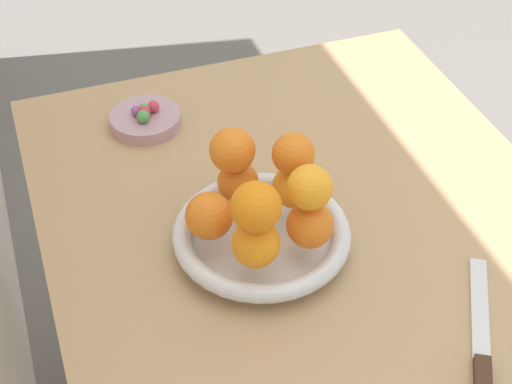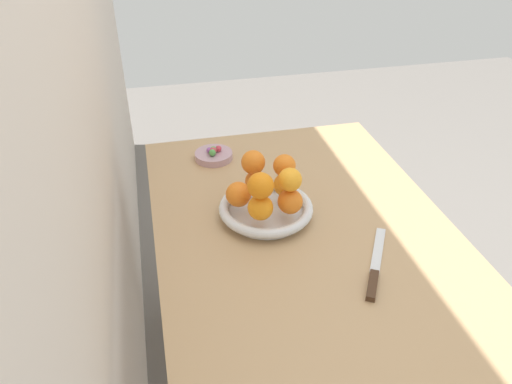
# 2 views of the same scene
# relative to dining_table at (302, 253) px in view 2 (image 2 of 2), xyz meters

# --- Properties ---
(wall_back) EXTENTS (4.00, 0.05, 2.50)m
(wall_back) POSITION_rel_dining_table_xyz_m (0.00, 0.50, 0.60)
(wall_back) COLOR beige
(wall_back) RESTS_ON ground_plane
(dining_table) EXTENTS (1.10, 0.76, 0.74)m
(dining_table) POSITION_rel_dining_table_xyz_m (0.00, 0.00, 0.00)
(dining_table) COLOR tan
(dining_table) RESTS_ON ground_plane
(fruit_bowl) EXTENTS (0.25, 0.25, 0.04)m
(fruit_bowl) POSITION_rel_dining_table_xyz_m (0.07, 0.09, 0.11)
(fruit_bowl) COLOR silver
(fruit_bowl) RESTS_ON dining_table
(candy_dish) EXTENTS (0.12, 0.12, 0.02)m
(candy_dish) POSITION_rel_dining_table_xyz_m (0.40, 0.17, 0.10)
(candy_dish) COLOR #B28C99
(candy_dish) RESTS_ON dining_table
(orange_0) EXTENTS (0.06, 0.06, 0.06)m
(orange_0) POSITION_rel_dining_table_xyz_m (0.01, 0.11, 0.16)
(orange_0) COLOR orange
(orange_0) RESTS_ON fruit_bowl
(orange_1) EXTENTS (0.06, 0.06, 0.06)m
(orange_1) POSITION_rel_dining_table_xyz_m (0.02, 0.04, 0.16)
(orange_1) COLOR orange
(orange_1) RESTS_ON fruit_bowl
(orange_2) EXTENTS (0.06, 0.06, 0.06)m
(orange_2) POSITION_rel_dining_table_xyz_m (0.10, 0.03, 0.16)
(orange_2) COLOR orange
(orange_2) RESTS_ON fruit_bowl
(orange_3) EXTENTS (0.06, 0.06, 0.06)m
(orange_3) POSITION_rel_dining_table_xyz_m (0.14, 0.10, 0.16)
(orange_3) COLOR orange
(orange_3) RESTS_ON fruit_bowl
(orange_4) EXTENTS (0.07, 0.07, 0.07)m
(orange_4) POSITION_rel_dining_table_xyz_m (0.08, 0.16, 0.16)
(orange_4) COLOR orange
(orange_4) RESTS_ON fruit_bowl
(orange_5) EXTENTS (0.06, 0.06, 0.06)m
(orange_5) POSITION_rel_dining_table_xyz_m (0.10, 0.03, 0.22)
(orange_5) COLOR orange
(orange_5) RESTS_ON orange_2
(orange_6) EXTENTS (0.06, 0.06, 0.06)m
(orange_6) POSITION_rel_dining_table_xyz_m (0.02, 0.04, 0.22)
(orange_6) COLOR orange
(orange_6) RESTS_ON orange_1
(orange_7) EXTENTS (0.06, 0.06, 0.06)m
(orange_7) POSITION_rel_dining_table_xyz_m (0.13, 0.10, 0.22)
(orange_7) COLOR orange
(orange_7) RESTS_ON orange_3
(orange_8) EXTENTS (0.07, 0.07, 0.07)m
(orange_8) POSITION_rel_dining_table_xyz_m (0.01, 0.11, 0.22)
(orange_8) COLOR orange
(orange_8) RESTS_ON orange_0
(candy_ball_0) EXTENTS (0.02, 0.02, 0.02)m
(candy_ball_0) POSITION_rel_dining_table_xyz_m (0.40, 0.17, 0.12)
(candy_ball_0) COLOR #4C9947
(candy_ball_0) RESTS_ON candy_dish
(candy_ball_1) EXTENTS (0.02, 0.02, 0.02)m
(candy_ball_1) POSITION_rel_dining_table_xyz_m (0.41, 0.18, 0.12)
(candy_ball_1) COLOR #8C4C99
(candy_ball_1) RESTS_ON candy_dish
(candy_ball_2) EXTENTS (0.02, 0.02, 0.02)m
(candy_ball_2) POSITION_rel_dining_table_xyz_m (0.41, 0.17, 0.12)
(candy_ball_2) COLOR gold
(candy_ball_2) RESTS_ON candy_dish
(candy_ball_3) EXTENTS (0.02, 0.02, 0.02)m
(candy_ball_3) POSITION_rel_dining_table_xyz_m (0.40, 0.17, 0.12)
(candy_ball_3) COLOR #C6384C
(candy_ball_3) RESTS_ON candy_dish
(candy_ball_4) EXTENTS (0.02, 0.02, 0.02)m
(candy_ball_4) POSITION_rel_dining_table_xyz_m (0.38, 0.18, 0.12)
(candy_ball_4) COLOR #4C9947
(candy_ball_4) RESTS_ON candy_dish
(candy_ball_5) EXTENTS (0.02, 0.02, 0.02)m
(candy_ball_5) POSITION_rel_dining_table_xyz_m (0.41, 0.16, 0.12)
(candy_ball_5) COLOR #C6384C
(candy_ball_5) RESTS_ON candy_dish
(knife) EXTENTS (0.24, 0.15, 0.01)m
(knife) POSITION_rel_dining_table_xyz_m (-0.19, -0.11, 0.09)
(knife) COLOR #3F2819
(knife) RESTS_ON dining_table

